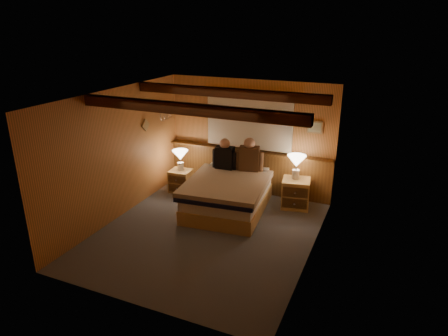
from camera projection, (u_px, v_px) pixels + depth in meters
The scene contains 19 objects.
floor at pixel (208, 232), 7.02m from camera, with size 4.20×4.20×0.00m, color #50555F.
ceiling at pixel (205, 96), 6.19m from camera, with size 4.20×4.20×0.00m, color #D6A350.
wall_back at pixel (250, 137), 8.42m from camera, with size 3.60×3.60×0.00m, color #DE8B4F.
wall_left at pixel (118, 155), 7.28m from camera, with size 4.20×4.20×0.00m, color #DE8B4F.
wall_right at pixel (315, 185), 5.94m from camera, with size 4.20×4.20×0.00m, color #DE8B4F.
wall_front at pixel (130, 224), 4.80m from camera, with size 3.60×3.60×0.00m, color #DE8B4F.
wainscot at pixel (248, 169), 8.61m from camera, with size 3.60×0.23×0.94m.
curtain_window at pixel (249, 123), 8.25m from camera, with size 2.18×0.09×1.11m.
ceiling_beams at pixel (210, 100), 6.36m from camera, with size 3.60×1.65×0.16m.
coat_rail at pixel (166, 113), 8.45m from camera, with size 0.05×0.55×0.24m.
framed_print at pixel (315, 127), 7.77m from camera, with size 0.30×0.04×0.25m.
bed at pixel (228, 194), 7.74m from camera, with size 1.64×2.02×0.64m.
nightstand_left at pixel (181, 181), 8.64m from camera, with size 0.47×0.43×0.48m.
nightstand_right at pixel (296, 193), 7.89m from camera, with size 0.61×0.56×0.58m.
lamp_left at pixel (180, 156), 8.48m from camera, with size 0.34×0.34×0.44m.
lamp_right at pixel (296, 162), 7.73m from camera, with size 0.37×0.37×0.48m.
person_left at pixel (225, 156), 8.14m from camera, with size 0.54×0.24×0.66m.
person_right at pixel (249, 157), 8.03m from camera, with size 0.57×0.31×0.71m.
duffel_bag at pixel (198, 193), 8.28m from camera, with size 0.51×0.36×0.34m.
Camera 1 is at (2.74, -5.57, 3.49)m, focal length 32.00 mm.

